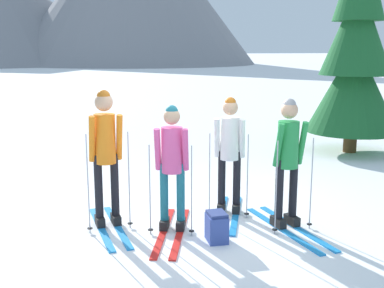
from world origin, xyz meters
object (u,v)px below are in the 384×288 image
object	(u,v)px
skier_in_pink	(172,164)
skier_in_white	(230,149)
pine_tree_near	(356,52)
skier_in_green	(288,158)
skier_in_orange	(106,151)
backpack_on_snow_front	(217,227)

from	to	relation	value
skier_in_pink	skier_in_white	distance (m)	1.07
skier_in_pink	pine_tree_near	bearing A→B (deg)	36.87
skier_in_green	pine_tree_near	bearing A→B (deg)	48.90
skier_in_white	skier_in_green	bearing A→B (deg)	-53.42
skier_in_orange	pine_tree_near	distance (m)	6.94
backpack_on_snow_front	pine_tree_near	bearing A→B (deg)	43.06
skier_in_green	pine_tree_near	distance (m)	5.58
skier_in_white	skier_in_green	world-z (taller)	skier_in_green
skier_in_orange	skier_in_green	size ratio (longest dim) A/B	1.03
skier_in_pink	skier_in_green	world-z (taller)	skier_in_green
backpack_on_snow_front	skier_in_green	bearing A→B (deg)	12.44
skier_in_white	pine_tree_near	xyz separation A→B (m)	(4.12, 3.33, 1.35)
backpack_on_snow_front	skier_in_pink	bearing A→B (deg)	132.24
skier_in_green	backpack_on_snow_front	xyz separation A→B (m)	(-1.06, -0.23, -0.78)
skier_in_white	backpack_on_snow_front	size ratio (longest dim) A/B	4.52
skier_in_pink	backpack_on_snow_front	distance (m)	1.00
pine_tree_near	backpack_on_snow_front	world-z (taller)	pine_tree_near
skier_in_pink	pine_tree_near	world-z (taller)	pine_tree_near
skier_in_orange	skier_in_white	distance (m)	1.79
skier_in_white	pine_tree_near	size ratio (longest dim) A/B	0.34
skier_in_white	pine_tree_near	distance (m)	5.46
skier_in_white	skier_in_orange	bearing A→B (deg)	-176.56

